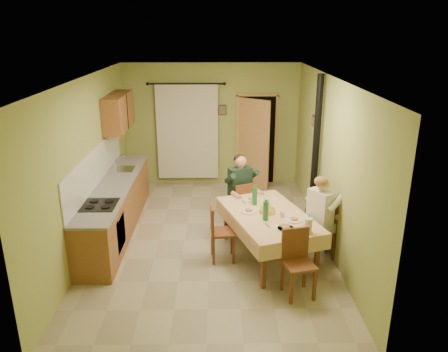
{
  "coord_description": "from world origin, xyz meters",
  "views": [
    {
      "loc": [
        0.15,
        -6.9,
        3.57
      ],
      "look_at": [
        0.25,
        0.1,
        1.15
      ],
      "focal_mm": 35.0,
      "sensor_mm": 36.0,
      "label": 1
    }
  ],
  "objects_px": {
    "dining_table": "(268,235)",
    "man_far": "(241,184)",
    "chair_near": "(298,276)",
    "stove_flue": "(314,173)",
    "chair_right": "(320,242)",
    "chair_far": "(241,215)",
    "chair_left": "(222,243)",
    "man_right": "(322,209)"
  },
  "relations": [
    {
      "from": "dining_table",
      "to": "man_far",
      "type": "height_order",
      "value": "man_far"
    },
    {
      "from": "chair_right",
      "to": "stove_flue",
      "type": "relative_size",
      "value": 0.34
    },
    {
      "from": "chair_far",
      "to": "chair_right",
      "type": "height_order",
      "value": "chair_right"
    },
    {
      "from": "chair_near",
      "to": "dining_table",
      "type": "bearing_deg",
      "value": -87.22
    },
    {
      "from": "chair_right",
      "to": "chair_far",
      "type": "bearing_deg",
      "value": 16.51
    },
    {
      "from": "chair_far",
      "to": "man_right",
      "type": "xyz_separation_m",
      "value": [
        1.2,
        -1.11,
        0.59
      ]
    },
    {
      "from": "dining_table",
      "to": "chair_left",
      "type": "height_order",
      "value": "chair_left"
    },
    {
      "from": "chair_left",
      "to": "man_far",
      "type": "relative_size",
      "value": 0.67
    },
    {
      "from": "man_far",
      "to": "chair_near",
      "type": "bearing_deg",
      "value": -97.21
    },
    {
      "from": "chair_near",
      "to": "stove_flue",
      "type": "xyz_separation_m",
      "value": [
        0.65,
        2.27,
        0.74
      ]
    },
    {
      "from": "chair_near",
      "to": "man_right",
      "type": "height_order",
      "value": "man_right"
    },
    {
      "from": "chair_near",
      "to": "stove_flue",
      "type": "height_order",
      "value": "stove_flue"
    },
    {
      "from": "man_far",
      "to": "man_right",
      "type": "xyz_separation_m",
      "value": [
        1.2,
        -1.12,
        0.0
      ]
    },
    {
      "from": "chair_right",
      "to": "man_far",
      "type": "relative_size",
      "value": 0.69
    },
    {
      "from": "chair_near",
      "to": "man_far",
      "type": "xyz_separation_m",
      "value": [
        -0.69,
        2.1,
        0.59
      ]
    },
    {
      "from": "chair_near",
      "to": "man_far",
      "type": "bearing_deg",
      "value": -85.03
    },
    {
      "from": "dining_table",
      "to": "man_right",
      "type": "relative_size",
      "value": 1.54
    },
    {
      "from": "chair_near",
      "to": "chair_right",
      "type": "distance_m",
      "value": 1.12
    },
    {
      "from": "chair_right",
      "to": "chair_left",
      "type": "height_order",
      "value": "chair_right"
    },
    {
      "from": "chair_far",
      "to": "chair_right",
      "type": "xyz_separation_m",
      "value": [
        1.21,
        -1.1,
        0.0
      ]
    },
    {
      "from": "chair_right",
      "to": "stove_flue",
      "type": "xyz_separation_m",
      "value": [
        0.13,
        1.28,
        0.74
      ]
    },
    {
      "from": "dining_table",
      "to": "man_far",
      "type": "bearing_deg",
      "value": 92.07
    },
    {
      "from": "dining_table",
      "to": "man_far",
      "type": "xyz_separation_m",
      "value": [
        -0.38,
        1.04,
        0.5
      ]
    },
    {
      "from": "chair_right",
      "to": "man_far",
      "type": "bearing_deg",
      "value": 16.35
    },
    {
      "from": "dining_table",
      "to": "chair_right",
      "type": "bearing_deg",
      "value": -23.44
    },
    {
      "from": "stove_flue",
      "to": "man_far",
      "type": "bearing_deg",
      "value": -172.74
    },
    {
      "from": "dining_table",
      "to": "chair_far",
      "type": "height_order",
      "value": "chair_far"
    },
    {
      "from": "man_right",
      "to": "man_far",
      "type": "bearing_deg",
      "value": 15.91
    },
    {
      "from": "chair_far",
      "to": "chair_left",
      "type": "xyz_separation_m",
      "value": [
        -0.36,
        -1.1,
        0.0
      ]
    },
    {
      "from": "chair_far",
      "to": "chair_near",
      "type": "relative_size",
      "value": 0.98
    },
    {
      "from": "dining_table",
      "to": "chair_right",
      "type": "height_order",
      "value": "chair_right"
    },
    {
      "from": "chair_far",
      "to": "chair_left",
      "type": "bearing_deg",
      "value": -133.35
    },
    {
      "from": "chair_right",
      "to": "man_right",
      "type": "bearing_deg",
      "value": 90.0
    },
    {
      "from": "chair_right",
      "to": "dining_table",
      "type": "bearing_deg",
      "value": 53.66
    },
    {
      "from": "dining_table",
      "to": "stove_flue",
      "type": "relative_size",
      "value": 0.77
    },
    {
      "from": "man_far",
      "to": "stove_flue",
      "type": "xyz_separation_m",
      "value": [
        1.34,
        0.17,
        0.15
      ]
    },
    {
      "from": "chair_far",
      "to": "chair_near",
      "type": "distance_m",
      "value": 2.2
    },
    {
      "from": "chair_right",
      "to": "chair_left",
      "type": "xyz_separation_m",
      "value": [
        -1.56,
        0.0,
        -0.0
      ]
    },
    {
      "from": "dining_table",
      "to": "chair_near",
      "type": "xyz_separation_m",
      "value": [
        0.31,
        -1.07,
        -0.09
      ]
    },
    {
      "from": "chair_near",
      "to": "man_far",
      "type": "distance_m",
      "value": 2.29
    },
    {
      "from": "man_far",
      "to": "stove_flue",
      "type": "relative_size",
      "value": 0.5
    },
    {
      "from": "chair_far",
      "to": "chair_right",
      "type": "relative_size",
      "value": 0.98
    }
  ]
}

